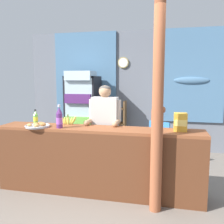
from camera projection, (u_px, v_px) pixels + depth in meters
name	position (u px, v px, depth m)	size (l,w,h in m)	color
ground_plane	(115.00, 174.00, 4.27)	(7.37, 7.37, 0.00)	slate
back_wall_curtained	(131.00, 89.00, 5.77)	(4.94, 0.22, 2.76)	slate
stall_counter	(96.00, 156.00, 3.41)	(2.96, 0.45, 0.96)	brown
timber_post	(157.00, 114.00, 2.93)	(0.17, 0.15, 2.58)	#995133
drink_fridge	(83.00, 108.00, 5.53)	(0.70, 0.70, 1.83)	black
bottle_shelf_rack	(115.00, 125.00, 5.66)	(0.48, 0.28, 1.16)	brown
plastic_lawn_chair	(162.00, 139.00, 4.72)	(0.59, 0.59, 0.86)	#3884D6
shopkeeper	(105.00, 122.00, 3.82)	(0.52, 0.42, 1.56)	#28282D
soda_bottle_grape_soda	(59.00, 118.00, 3.43)	(0.09, 0.09, 0.33)	#56286B
soda_bottle_lime_soda	(36.00, 117.00, 3.81)	(0.07, 0.07, 0.22)	#75C64C
snack_box_choco_powder	(180.00, 122.00, 3.23)	(0.17, 0.16, 0.24)	gold
pastry_tray	(38.00, 126.00, 3.51)	(0.35, 0.35, 0.07)	#BCBCC1
banana_bunch	(68.00, 120.00, 3.71)	(0.28, 0.06, 0.16)	#CCC14C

